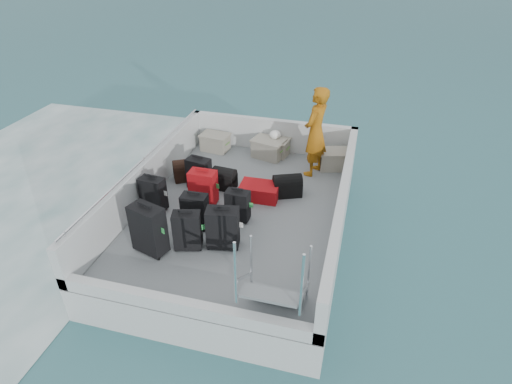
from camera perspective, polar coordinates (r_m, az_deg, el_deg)
ground at (r=7.83m, az=-2.13°, el=-6.00°), size 160.00×160.00×0.00m
wake_foam at (r=10.13m, az=-29.10°, el=-0.89°), size 10.00×10.00×0.00m
ferry_hull at (r=7.65m, az=-2.18°, el=-4.23°), size 3.60×5.00×0.60m
deck at (r=7.47m, az=-2.23°, el=-2.31°), size 3.30×4.70×0.02m
deck_fittings at (r=6.92m, az=-0.32°, el=-1.57°), size 3.60×5.00×0.90m
suitcase_0 at (r=6.52m, az=-14.13°, el=-4.91°), size 0.57×0.43×0.78m
suitcase_1 at (r=7.48m, az=-13.53°, el=-0.31°), size 0.44×0.27×0.62m
suitcase_2 at (r=7.96m, az=-7.60°, el=2.39°), size 0.46×0.33×0.61m
suitcase_3 at (r=6.50m, az=-9.13°, el=-5.16°), size 0.46×0.34×0.63m
suitcase_4 at (r=6.93m, az=-8.12°, el=-2.59°), size 0.42×0.26×0.61m
suitcase_5 at (r=7.50m, az=-7.04°, el=0.56°), size 0.46×0.28×0.64m
suitcase_6 at (r=6.47m, az=-4.44°, el=-4.86°), size 0.52×0.37×0.66m
suitcase_7 at (r=7.05m, az=-2.45°, el=-1.87°), size 0.40×0.24×0.55m
suitcase_8 at (r=7.70m, az=0.47°, el=0.12°), size 0.70×0.47×0.27m
duffel_0 at (r=8.38m, az=-9.33°, el=2.70°), size 0.55×0.50×0.32m
duffel_1 at (r=8.00m, az=-4.22°, el=1.58°), size 0.45×0.34×0.32m
duffel_2 at (r=7.78m, az=4.18°, el=0.64°), size 0.59×0.48×0.32m
crate_0 at (r=9.43m, az=-5.46°, el=6.55°), size 0.61×0.46×0.34m
crate_1 at (r=9.08m, az=1.65°, el=5.75°), size 0.71×0.57×0.37m
crate_2 at (r=9.20m, az=2.53°, el=5.98°), size 0.61×0.46×0.34m
crate_3 at (r=8.79m, az=10.44°, el=4.21°), size 0.68×0.55×0.36m
yellow_bag at (r=8.87m, az=9.42°, el=4.07°), size 0.28×0.26×0.22m
white_bag at (r=9.09m, az=2.57°, el=7.46°), size 0.24×0.24×0.18m
passenger at (r=8.25m, az=7.95°, el=7.92°), size 0.60×0.74×1.75m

